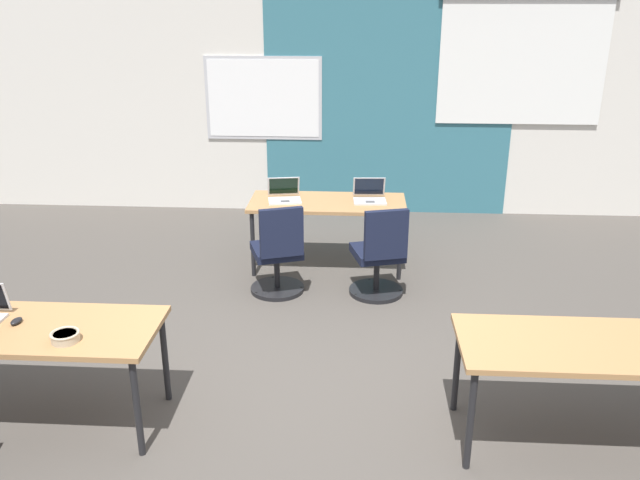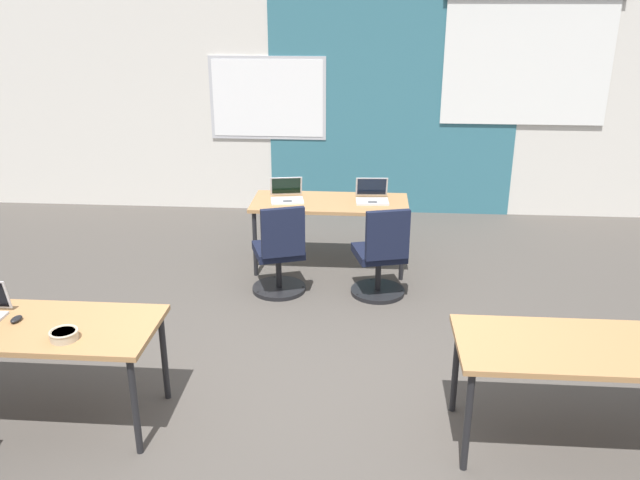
% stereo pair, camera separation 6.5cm
% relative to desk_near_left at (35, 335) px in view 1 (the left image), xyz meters
% --- Properties ---
extents(ground_plane, '(24.00, 24.00, 0.00)m').
position_rel_desk_near_left_xyz_m(ground_plane, '(1.75, 0.60, -0.66)').
color(ground_plane, '#47423D').
extents(back_wall_assembly, '(10.00, 0.27, 2.80)m').
position_rel_desk_near_left_xyz_m(back_wall_assembly, '(1.78, 4.80, 0.75)').
color(back_wall_assembly, silver).
rests_on(back_wall_assembly, ground).
extents(desk_near_left, '(1.60, 0.70, 0.72)m').
position_rel_desk_near_left_xyz_m(desk_near_left, '(0.00, 0.00, 0.00)').
color(desk_near_left, '#A37547').
rests_on(desk_near_left, ground).
extents(desk_near_right, '(1.60, 0.70, 0.72)m').
position_rel_desk_near_left_xyz_m(desk_near_right, '(3.50, 0.00, 0.00)').
color(desk_near_right, '#A37547').
rests_on(desk_near_right, ground).
extents(desk_far_center, '(1.60, 0.70, 0.72)m').
position_rel_desk_near_left_xyz_m(desk_far_center, '(1.75, 2.80, 0.00)').
color(desk_far_center, '#A37547').
rests_on(desk_far_center, ground).
extents(mouse_near_left_end, '(0.07, 0.11, 0.03)m').
position_rel_desk_near_left_xyz_m(mouse_near_left_end, '(-0.13, 0.03, 0.08)').
color(mouse_near_left_end, black).
rests_on(mouse_near_left_end, desk_near_left).
extents(laptop_far_left, '(0.38, 0.37, 0.22)m').
position_rel_desk_near_left_xyz_m(laptop_far_left, '(1.30, 2.82, 0.11)').
color(laptop_far_left, silver).
rests_on(laptop_far_left, desk_far_center).
extents(chair_far_left, '(0.56, 0.61, 0.92)m').
position_rel_desk_near_left_xyz_m(chair_far_left, '(1.32, 2.09, -0.28)').
color(chair_far_left, black).
rests_on(chair_far_left, ground).
extents(laptop_far_right, '(0.35, 0.33, 0.23)m').
position_rel_desk_near_left_xyz_m(laptop_far_right, '(2.18, 2.85, 0.11)').
color(laptop_far_right, '#B7B7BC').
rests_on(laptop_far_right, desk_far_center).
extents(chair_far_right, '(0.54, 0.59, 0.92)m').
position_rel_desk_near_left_xyz_m(chair_far_right, '(2.27, 2.09, -0.28)').
color(chair_far_right, black).
rests_on(chair_far_right, ground).
extents(snack_bowl, '(0.18, 0.18, 0.06)m').
position_rel_desk_near_left_xyz_m(snack_bowl, '(0.29, -0.17, 0.10)').
color(snack_bowl, tan).
rests_on(snack_bowl, desk_near_left).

